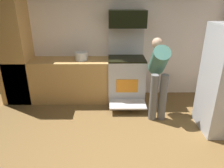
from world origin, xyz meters
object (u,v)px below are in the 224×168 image
(microwave, at_px, (127,19))
(oven_range, at_px, (126,77))
(stock_pot, at_px, (81,56))
(person_cook, at_px, (158,73))

(microwave, bearing_deg, oven_range, -90.00)
(oven_range, bearing_deg, stock_pot, 179.12)
(microwave, distance_m, person_cook, 1.28)
(oven_range, bearing_deg, microwave, 90.00)
(oven_range, height_order, microwave, microwave)
(microwave, xyz_separation_m, stock_pot, (-0.94, -0.08, -0.74))
(microwave, relative_size, person_cook, 0.52)
(person_cook, bearing_deg, oven_range, 126.70)
(microwave, distance_m, stock_pot, 1.20)
(stock_pot, bearing_deg, microwave, 4.85)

